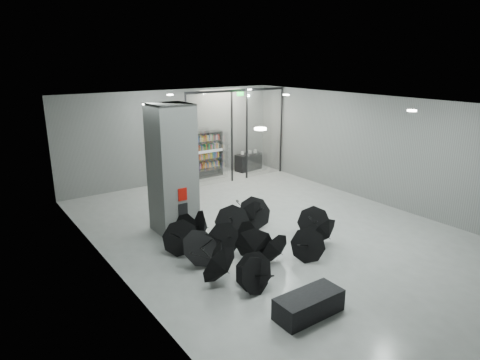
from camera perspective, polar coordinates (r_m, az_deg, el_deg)
room at (r=12.55m, az=5.10°, el=4.98°), size 14.00×14.02×4.01m
column at (r=13.05m, az=-9.20°, el=1.46°), size 1.20×1.20×4.00m
fire_cabinet at (r=12.70m, az=-7.82°, el=-1.95°), size 0.28×0.04×0.38m
info_panel at (r=12.86m, az=-7.73°, el=-4.07°), size 0.30×0.03×0.42m
exit_sign at (r=18.03m, az=0.03°, el=11.62°), size 0.30×0.06×0.15m
glass_partition at (r=18.40m, az=-0.35°, el=6.57°), size 5.06×0.08×4.00m
bench at (r=9.42m, az=9.33°, el=-16.36°), size 1.53×0.66×0.49m
bookshelf at (r=19.11m, az=-5.06°, el=3.40°), size 1.91×0.41×2.09m
shop_counter at (r=20.45m, az=1.16°, el=2.49°), size 1.43×0.75×0.82m
umbrella_cluster at (r=11.86m, az=0.44°, el=-8.56°), size 5.31×4.37×1.31m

